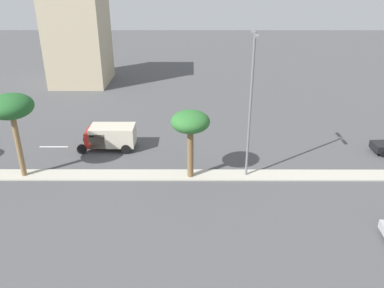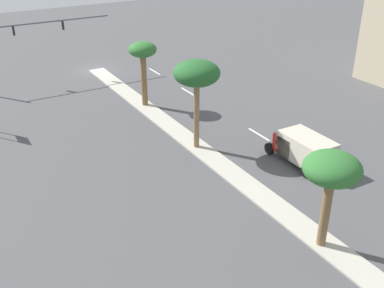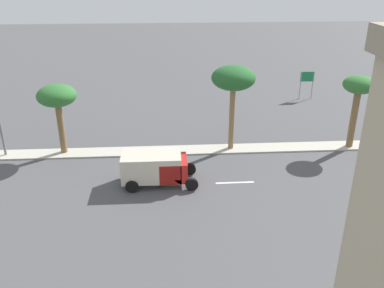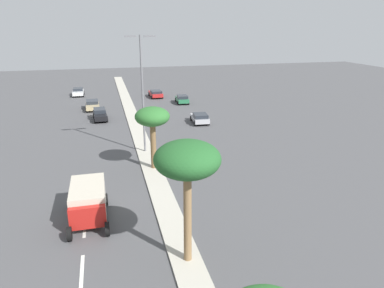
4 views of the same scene
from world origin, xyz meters
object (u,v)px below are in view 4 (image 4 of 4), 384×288
Objects in this scene: palm_tree_rear at (187,162)px; sedan_black_right at (100,114)px; palm_tree_near at (152,118)px; box_truck at (88,202)px; sedan_silver_center at (200,118)px; sedan_tan_outboard at (92,105)px; sedan_green_trailing at (182,99)px; sedan_white_near at (78,92)px; sedan_red_mid at (156,93)px; street_lamp_near at (142,87)px.

palm_tree_rear is 34.11m from sedan_black_right.
palm_tree_near is 10.28m from box_truck.
sedan_black_right is (-4.60, 33.38, -5.26)m from palm_tree_rear.
sedan_silver_center is at bearing 73.33° from palm_tree_rear.
sedan_tan_outboard is 1.17× the size of sedan_green_trailing.
sedan_black_right is (-4.73, 19.44, -4.02)m from palm_tree_near.
palm_tree_rear is at bearing -80.88° from sedan_white_near.
sedan_red_mid is at bearing 99.33° from sedan_silver_center.
sedan_green_trailing is (8.75, 27.12, -4.05)m from palm_tree_near.
palm_tree_near reaches higher than sedan_tan_outboard.
sedan_white_near reaches higher than sedan_silver_center.
sedan_red_mid is at bearing 54.31° from sedan_black_right.
street_lamp_near reaches higher than sedan_tan_outboard.
sedan_red_mid is 1.07× the size of sedan_silver_center.
palm_tree_rear reaches higher than palm_tree_near.
sedan_red_mid is 42.54m from box_truck.
sedan_green_trailing is at bearing 3.76° from sedan_tan_outboard.
palm_tree_rear reaches higher than box_truck.
street_lamp_near is 16.56m from sedan_black_right.
sedan_green_trailing is 0.95× the size of sedan_silver_center.
sedan_black_right is at bearing -78.64° from sedan_white_near.
sedan_green_trailing is at bearing 68.13° from street_lamp_near.
palm_tree_near is at bearing -77.44° from sedan_tan_outboard.
sedan_silver_center is at bearing -80.67° from sedan_red_mid.
sedan_red_mid is at bearing 119.84° from sedan_green_trailing.
sedan_white_near is 20.63m from sedan_green_trailing.
sedan_red_mid is 1.13× the size of sedan_green_trailing.
street_lamp_near is at bearing -76.20° from sedan_white_near.
palm_tree_near is at bearing -98.91° from sedan_red_mid.
box_truck is at bearing -89.66° from sedan_tan_outboard.
sedan_silver_center is at bearing 59.79° from palm_tree_near.
sedan_black_right is at bearing -125.69° from sedan_red_mid.
street_lamp_near is 2.60× the size of sedan_black_right.
sedan_green_trailing is at bearing 29.70° from sedan_black_right.
sedan_tan_outboard is 1.13× the size of sedan_white_near.
palm_tree_near is 1.41× the size of sedan_white_near.
sedan_white_near is 29.39m from sedan_silver_center.
street_lamp_near reaches higher than palm_tree_near.
sedan_black_right is at bearing -80.68° from sedan_tan_outboard.
sedan_red_mid is (5.48, 28.61, -6.11)m from street_lamp_near.
palm_tree_near is 1.46× the size of sedan_green_trailing.
sedan_white_near is 0.91× the size of sedan_red_mid.
palm_tree_rear is 9.49m from box_truck.
palm_tree_near is at bearing -86.84° from street_lamp_near.
palm_tree_rear is 1.57× the size of sedan_black_right.
sedan_black_right is 0.85× the size of box_truck.
sedan_white_near is at bearing 93.60° from box_truck.
palm_tree_near reaches higher than box_truck.
palm_tree_near is 1.25× the size of sedan_tan_outboard.
sedan_white_near is at bearing 146.92° from sedan_green_trailing.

